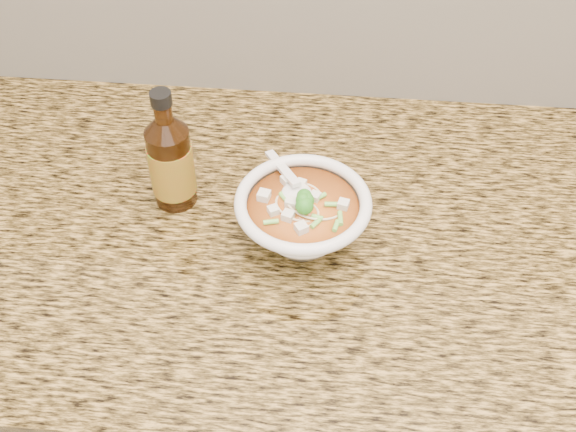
{
  "coord_description": "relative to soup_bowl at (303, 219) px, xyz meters",
  "views": [
    {
      "loc": [
        -0.14,
        0.98,
        1.65
      ],
      "look_at": [
        -0.2,
        1.64,
        0.95
      ],
      "focal_mm": 45.0,
      "sensor_mm": 36.0,
      "label": 1
    }
  ],
  "objects": [
    {
      "name": "counter_slab",
      "position": [
        0.18,
        0.03,
        -0.06
      ],
      "size": [
        4.0,
        0.68,
        0.04
      ],
      "primitive_type": "cube",
      "color": "#A9803E",
      "rests_on": "cabinet"
    },
    {
      "name": "hot_sauce_bottle",
      "position": [
        -0.19,
        0.06,
        0.03
      ],
      "size": [
        0.07,
        0.07,
        0.19
      ],
      "rotation": [
        0.0,
        0.0,
        0.09
      ],
      "color": "#3C1D08",
      "rests_on": "counter_slab"
    },
    {
      "name": "soup_bowl",
      "position": [
        0.0,
        0.0,
        0.0
      ],
      "size": [
        0.18,
        0.2,
        0.1
      ],
      "rotation": [
        0.0,
        0.0,
        0.22
      ],
      "color": "white",
      "rests_on": "counter_slab"
    },
    {
      "name": "cabinet",
      "position": [
        0.18,
        0.03,
        -0.51
      ],
      "size": [
        4.0,
        0.65,
        0.86
      ],
      "primitive_type": "cube",
      "color": "black",
      "rests_on": "ground"
    }
  ]
}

